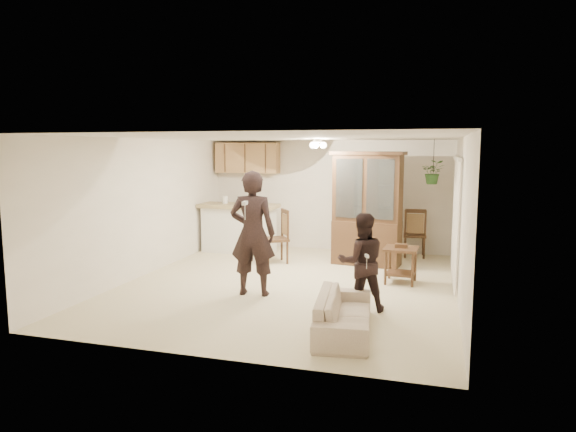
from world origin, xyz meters
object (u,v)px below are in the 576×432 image
(chair_bar, at_px, (244,239))
(chair_hutch_left, at_px, (275,248))
(sofa, at_px, (344,304))
(side_table, at_px, (401,265))
(chair_hutch_right, at_px, (414,243))
(child, at_px, (362,265))
(china_hutch, at_px, (367,209))
(adult, at_px, (253,239))

(chair_bar, height_order, chair_hutch_left, chair_hutch_left)
(chair_bar, bearing_deg, chair_hutch_left, -61.43)
(sofa, relative_size, side_table, 2.72)
(sofa, xyz_separation_m, chair_hutch_right, (0.65, 4.98, -0.07))
(side_table, bearing_deg, chair_hutch_left, 160.66)
(sofa, xyz_separation_m, chair_bar, (-3.11, 4.57, -0.10))
(side_table, bearing_deg, chair_hutch_right, 86.75)
(chair_hutch_right, bearing_deg, chair_bar, 2.45)
(chair_hutch_left, distance_m, chair_hutch_right, 3.05)
(child, distance_m, chair_hutch_right, 4.10)
(sofa, relative_size, chair_hutch_right, 1.77)
(chair_bar, distance_m, chair_hutch_left, 1.46)
(side_table, height_order, chair_bar, chair_bar)
(china_hutch, xyz_separation_m, chair_hutch_left, (-1.81, -0.35, -0.81))
(chair_bar, relative_size, chair_hutch_left, 0.86)
(sofa, relative_size, chair_hutch_left, 1.72)
(sofa, bearing_deg, child, -11.70)
(sofa, height_order, adult, adult)
(adult, bearing_deg, sofa, 136.69)
(chair_hutch_left, bearing_deg, sofa, -3.58)
(side_table, distance_m, chair_bar, 4.10)
(child, height_order, chair_hutch_right, child)
(chair_bar, bearing_deg, chair_hutch_right, -11.95)
(sofa, height_order, chair_bar, chair_bar)
(china_hutch, xyz_separation_m, chair_bar, (-2.87, 0.64, -0.85))
(adult, bearing_deg, child, 163.09)
(child, xyz_separation_m, chair_hutch_left, (-2.14, 2.63, -0.37))
(adult, distance_m, side_table, 2.68)
(adult, distance_m, chair_bar, 3.65)
(adult, distance_m, child, 1.82)
(side_table, xyz_separation_m, chair_hutch_right, (0.13, 2.31, -0.02))
(adult, height_order, china_hutch, china_hutch)
(sofa, xyz_separation_m, adult, (-1.69, 1.27, 0.53))
(child, relative_size, china_hutch, 0.60)
(sofa, height_order, chair_hutch_left, chair_hutch_left)
(china_hutch, relative_size, chair_hutch_left, 2.07)
(side_table, bearing_deg, chair_bar, 152.38)
(chair_hutch_left, bearing_deg, child, 5.60)
(chair_hutch_left, xyz_separation_m, chair_hutch_right, (2.71, 1.41, -0.01))
(chair_hutch_right, bearing_deg, child, 78.21)
(chair_bar, bearing_deg, adult, -84.83)
(child, relative_size, side_table, 1.96)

